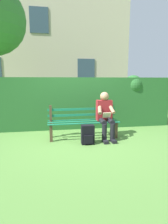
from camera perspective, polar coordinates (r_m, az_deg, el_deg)
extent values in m
plane|color=#517F38|center=(4.83, -0.20, -7.86)|extent=(60.00, 60.00, 0.00)
cube|color=#4C3828|center=(4.81, 9.75, -5.48)|extent=(0.07, 0.07, 0.42)
cube|color=#4C3828|center=(4.55, -10.04, -6.39)|extent=(0.07, 0.07, 0.42)
cube|color=#4C3828|center=(5.12, 8.49, -4.52)|extent=(0.07, 0.07, 0.42)
cube|color=#4C3828|center=(4.87, -10.03, -5.30)|extent=(0.07, 0.07, 0.42)
cube|color=#197251|center=(4.93, -0.63, -2.36)|extent=(1.78, 0.06, 0.02)
cube|color=#197251|center=(4.72, -0.21, -2.91)|extent=(1.78, 0.06, 0.02)
cube|color=#197251|center=(4.51, 0.26, -3.51)|extent=(1.78, 0.06, 0.02)
cube|color=#4C3828|center=(5.07, 8.47, 0.26)|extent=(0.06, 0.06, 0.40)
cube|color=#4C3828|center=(4.82, -10.18, -0.28)|extent=(0.06, 0.06, 0.40)
cube|color=#197251|center=(4.89, -0.62, -0.88)|extent=(1.78, 0.02, 0.06)
cube|color=#197251|center=(4.87, -0.62, 0.88)|extent=(1.78, 0.02, 0.06)
cube|color=maroon|center=(4.81, 6.13, 0.54)|extent=(0.38, 0.22, 0.52)
sphere|color=#A57A5B|center=(4.74, 6.28, 4.79)|extent=(0.22, 0.22, 0.22)
cylinder|color=black|center=(4.68, 7.96, -2.73)|extent=(0.13, 0.42, 0.13)
cylinder|color=black|center=(4.63, 5.59, -2.84)|extent=(0.13, 0.42, 0.13)
cylinder|color=black|center=(4.55, 8.69, -6.23)|extent=(0.12, 0.12, 0.44)
cylinder|color=black|center=(4.49, 6.26, -6.38)|extent=(0.12, 0.12, 0.44)
cube|color=black|center=(4.53, 8.96, -8.73)|extent=(0.10, 0.24, 0.07)
cube|color=black|center=(4.47, 6.50, -8.92)|extent=(0.10, 0.24, 0.07)
cylinder|color=#A57A5B|center=(4.71, 8.37, 1.05)|extent=(0.14, 0.32, 0.26)
cylinder|color=#A57A5B|center=(4.62, 4.83, 0.97)|extent=(0.14, 0.32, 0.26)
cube|color=beige|center=(4.57, 7.00, -0.94)|extent=(0.20, 0.07, 0.13)
cube|color=#265B28|center=(5.83, -1.39, 2.93)|extent=(5.69, 0.68, 1.54)
sphere|color=#265B28|center=(6.18, 14.76, 8.01)|extent=(0.61, 0.61, 0.61)
sphere|color=#265B28|center=(5.83, -15.60, 7.13)|extent=(0.54, 0.54, 0.54)
cube|color=#BCAD93|center=(11.41, -12.97, 19.72)|extent=(9.28, 2.75, 6.97)
cube|color=#334756|center=(10.00, 0.66, 12.56)|extent=(0.90, 0.04, 1.20)
cube|color=#334756|center=(10.24, -13.62, 25.70)|extent=(0.90, 0.04, 1.20)
cube|color=black|center=(4.33, 1.13, -6.89)|extent=(0.29, 0.17, 0.44)
cube|color=black|center=(4.26, 1.40, -8.44)|extent=(0.20, 0.04, 0.20)
cylinder|color=black|center=(4.43, 2.00, -6.19)|extent=(0.04, 0.04, 0.27)
cylinder|color=black|center=(4.40, -0.24, -6.30)|extent=(0.04, 0.04, 0.27)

